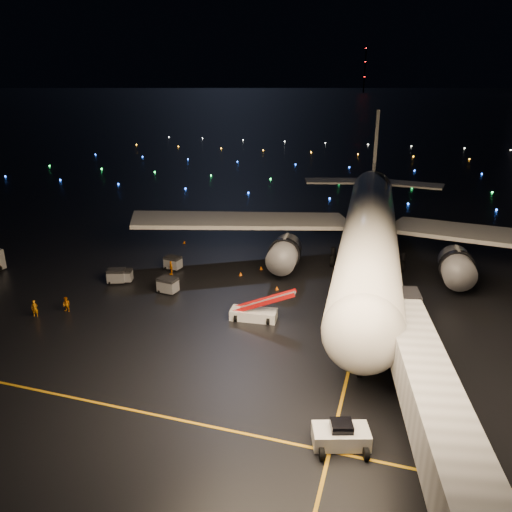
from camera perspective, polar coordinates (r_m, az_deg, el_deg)
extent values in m
plane|color=black|center=(338.23, 15.03, 15.28)|extent=(2000.00, 2000.00, 0.00)
cube|color=gold|center=(57.26, 12.41, -4.92)|extent=(0.25, 80.00, 0.02)
cube|color=gold|center=(41.20, -16.63, -15.99)|extent=(60.00, 0.25, 0.02)
cube|color=silver|center=(36.11, 9.69, -19.38)|extent=(4.22, 3.05, 1.81)
imported|color=orange|center=(56.84, -23.96, -5.49)|extent=(0.76, 0.67, 1.76)
imported|color=orange|center=(56.57, -20.84, -5.21)|extent=(0.87, 0.70, 1.69)
imported|color=orange|center=(63.51, -9.69, -1.33)|extent=(1.00, 1.08, 1.79)
cone|color=orange|center=(58.47, 2.40, -3.66)|extent=(0.53, 0.53, 0.47)
cone|color=orange|center=(64.39, 0.59, -1.35)|extent=(0.53, 0.53, 0.48)
cone|color=orange|center=(62.53, -1.77, -2.03)|extent=(0.49, 0.49, 0.49)
cone|color=orange|center=(75.18, -8.21, 1.62)|extent=(0.52, 0.52, 0.51)
cylinder|color=black|center=(780.74, 12.34, 20.13)|extent=(1.80, 1.80, 64.00)
cube|color=gray|center=(58.25, -10.04, -3.33)|extent=(2.32, 1.75, 1.83)
cube|color=gray|center=(62.50, -14.82, -2.19)|extent=(2.14, 1.76, 1.57)
cube|color=gray|center=(65.18, -9.47, -0.79)|extent=(2.20, 1.69, 1.71)
cube|color=gray|center=(62.40, -15.66, -2.22)|extent=(2.41, 2.03, 1.75)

